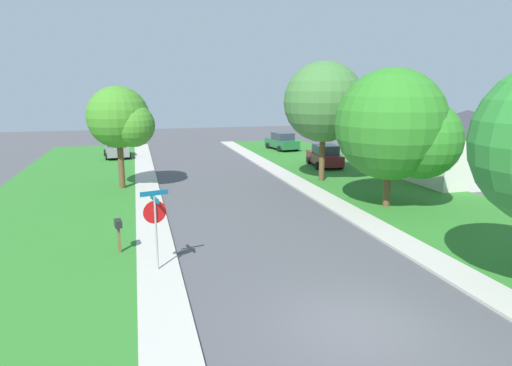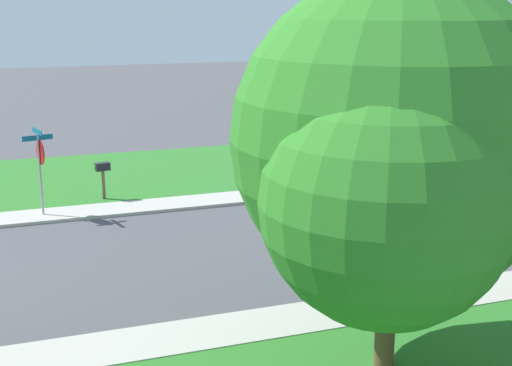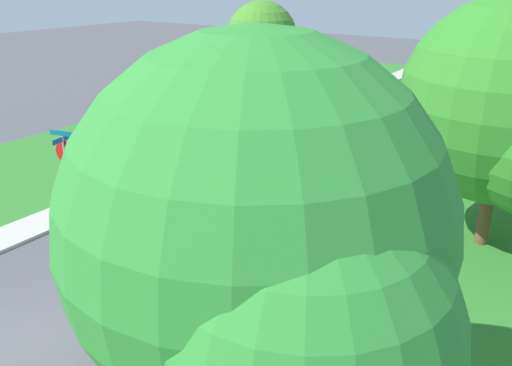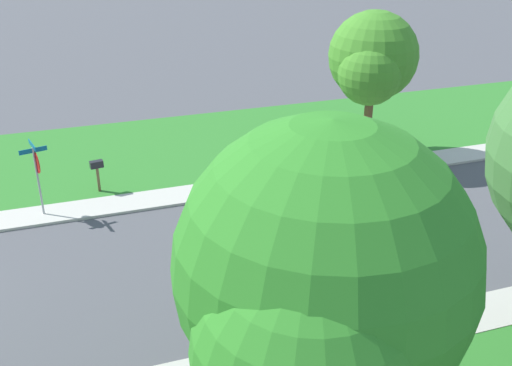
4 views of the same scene
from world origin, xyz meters
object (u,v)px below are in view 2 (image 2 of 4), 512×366
at_px(stop_sign_far_corner, 40,158).
at_px(mailbox, 103,172).
at_px(tree_across_left, 393,153).
at_px(tree_sidewalk_far, 402,65).

xyz_separation_m(stop_sign_far_corner, mailbox, (-1.26, 2.00, -0.88)).
distance_m(stop_sign_far_corner, tree_across_left, 13.22).
bearing_deg(mailbox, tree_sidewalk_far, 89.75).
bearing_deg(tree_sidewalk_far, tree_across_left, -31.34).
xyz_separation_m(tree_across_left, mailbox, (-13.28, -3.06, -3.05)).
relative_size(tree_sidewalk_far, mailbox, 4.69).
relative_size(stop_sign_far_corner, tree_sidewalk_far, 0.45).
bearing_deg(tree_across_left, stop_sign_far_corner, -157.21).
height_order(stop_sign_far_corner, tree_across_left, tree_across_left).
distance_m(stop_sign_far_corner, tree_sidewalk_far, 13.36).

